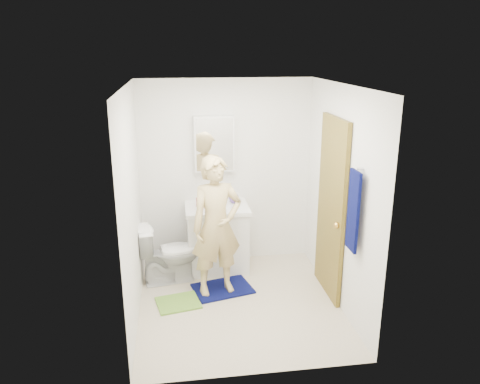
% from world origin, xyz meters
% --- Properties ---
extents(floor, '(2.20, 2.40, 0.02)m').
position_xyz_m(floor, '(0.00, 0.00, -0.01)').
color(floor, beige).
rests_on(floor, ground).
extents(ceiling, '(2.20, 2.40, 0.02)m').
position_xyz_m(ceiling, '(0.00, 0.00, 2.41)').
color(ceiling, white).
rests_on(ceiling, ground).
extents(wall_back, '(2.20, 0.02, 2.40)m').
position_xyz_m(wall_back, '(0.00, 1.21, 1.20)').
color(wall_back, white).
rests_on(wall_back, ground).
extents(wall_front, '(2.20, 0.02, 2.40)m').
position_xyz_m(wall_front, '(0.00, -1.21, 1.20)').
color(wall_front, white).
rests_on(wall_front, ground).
extents(wall_left, '(0.02, 2.40, 2.40)m').
position_xyz_m(wall_left, '(-1.11, 0.00, 1.20)').
color(wall_left, white).
rests_on(wall_left, ground).
extents(wall_right, '(0.02, 2.40, 2.40)m').
position_xyz_m(wall_right, '(1.11, 0.00, 1.20)').
color(wall_right, white).
rests_on(wall_right, ground).
extents(vanity_cabinet, '(0.75, 0.55, 0.80)m').
position_xyz_m(vanity_cabinet, '(-0.15, 0.91, 0.40)').
color(vanity_cabinet, white).
rests_on(vanity_cabinet, floor).
extents(countertop, '(0.79, 0.59, 0.05)m').
position_xyz_m(countertop, '(-0.15, 0.91, 0.83)').
color(countertop, white).
rests_on(countertop, vanity_cabinet).
extents(sink_basin, '(0.40, 0.40, 0.03)m').
position_xyz_m(sink_basin, '(-0.15, 0.91, 0.84)').
color(sink_basin, white).
rests_on(sink_basin, countertop).
extents(faucet, '(0.03, 0.03, 0.12)m').
position_xyz_m(faucet, '(-0.15, 1.09, 0.91)').
color(faucet, silver).
rests_on(faucet, countertop).
extents(medicine_cabinet, '(0.50, 0.12, 0.70)m').
position_xyz_m(medicine_cabinet, '(-0.15, 1.14, 1.60)').
color(medicine_cabinet, white).
rests_on(medicine_cabinet, wall_back).
extents(mirror_panel, '(0.46, 0.01, 0.66)m').
position_xyz_m(mirror_panel, '(-0.15, 1.08, 1.60)').
color(mirror_panel, white).
rests_on(mirror_panel, wall_back).
extents(door, '(0.05, 0.80, 2.05)m').
position_xyz_m(door, '(1.07, 0.15, 1.02)').
color(door, olive).
rests_on(door, ground).
extents(door_knob, '(0.07, 0.07, 0.07)m').
position_xyz_m(door_knob, '(1.03, -0.17, 0.95)').
color(door_knob, gold).
rests_on(door_knob, door).
extents(towel, '(0.03, 0.24, 0.80)m').
position_xyz_m(towel, '(1.03, -0.57, 1.25)').
color(towel, '#070C45').
rests_on(towel, wall_right).
extents(towel_hook, '(0.06, 0.02, 0.02)m').
position_xyz_m(towel_hook, '(1.07, -0.57, 1.67)').
color(towel_hook, silver).
rests_on(towel_hook, wall_right).
extents(toilet, '(0.77, 0.52, 0.73)m').
position_xyz_m(toilet, '(-0.77, 0.66, 0.37)').
color(toilet, white).
rests_on(toilet, floor).
extents(bath_mat, '(0.76, 0.62, 0.02)m').
position_xyz_m(bath_mat, '(-0.15, 0.34, 0.01)').
color(bath_mat, '#070C45').
rests_on(bath_mat, floor).
extents(green_rug, '(0.53, 0.48, 0.02)m').
position_xyz_m(green_rug, '(-0.68, 0.09, 0.01)').
color(green_rug, '#70A737').
rests_on(green_rug, floor).
extents(soap_dispenser, '(0.11, 0.11, 0.18)m').
position_xyz_m(soap_dispenser, '(-0.36, 0.90, 0.94)').
color(soap_dispenser, '#BE6458').
rests_on(soap_dispenser, countertop).
extents(toothbrush_cup, '(0.16, 0.16, 0.10)m').
position_xyz_m(toothbrush_cup, '(0.08, 1.03, 0.90)').
color(toothbrush_cup, '#5C3E89').
rests_on(toothbrush_cup, countertop).
extents(man, '(0.66, 0.51, 1.61)m').
position_xyz_m(man, '(-0.21, 0.29, 0.83)').
color(man, tan).
rests_on(man, bath_mat).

